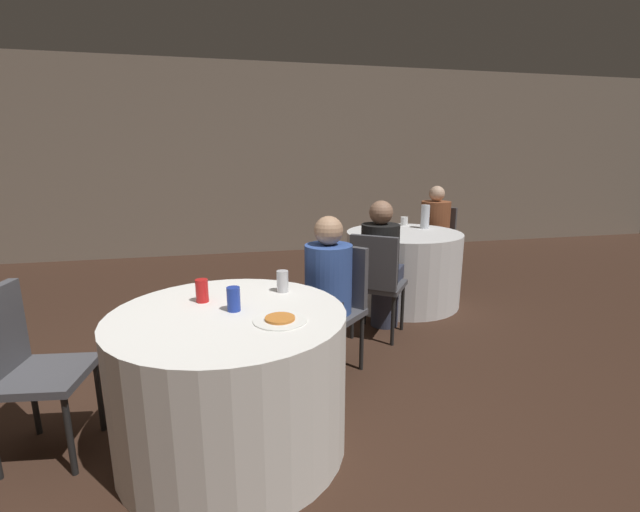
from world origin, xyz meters
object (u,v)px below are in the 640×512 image
Objects in this scene: chair_far_northeast at (437,237)px; soda_can_silver at (283,281)px; table_far at (403,268)px; soda_can_blue at (234,299)px; table_near at (231,380)px; person_floral_shirt at (432,235)px; pizza_plate_near at (280,319)px; chair_far_southwest at (376,277)px; bottle_far at (425,217)px; chair_near_northeast at (336,297)px; person_black_shirt at (382,267)px; chair_near_west at (21,358)px; soda_can_red at (202,291)px; person_blue_shirt at (322,301)px.

chair_far_northeast is 3.18m from soda_can_silver.
chair_far_northeast reaches higher than table_far.
table_near is at bearing -151.55° from soda_can_blue.
pizza_plate_near is at bearing 97.98° from person_floral_shirt.
chair_far_southwest is 3.58× the size of bottle_far.
chair_near_northeast is (-1.03, -1.22, 0.17)m from table_far.
chair_near_northeast reaches higher than table_near.
pizza_plate_near is (-1.04, -1.40, 0.17)m from person_black_shirt.
pizza_plate_near is (-2.24, -2.74, 0.21)m from chair_far_northeast.
chair_near_west is at bearing -117.98° from person_black_shirt.
chair_far_northeast reaches higher than soda_can_silver.
table_near is 0.48m from soda_can_red.
chair_near_west reaches higher than soda_can_red.
chair_far_northeast is 3.54m from pizza_plate_near.
chair_near_west is 1.28m from pizza_plate_near.
soda_can_silver is at bearing -98.91° from person_black_shirt.
bottle_far is at bearing 97.03° from chair_far_northeast.
chair_near_west is 0.78× the size of person_black_shirt.
chair_near_northeast is 2.42m from person_floral_shirt.
soda_can_blue is (0.03, 0.02, 0.43)m from table_near.
bottle_far is at bearing 83.78° from chair_far_southwest.
soda_can_silver is (-1.45, -1.63, 0.43)m from table_far.
chair_far_northeast is (2.48, 2.57, 0.17)m from table_near.
soda_can_red is (-0.36, 0.35, 0.05)m from pizza_plate_near.
pizza_plate_near is (-2.12, -2.63, 0.16)m from person_floral_shirt.
chair_near_northeast is 1.00m from pizza_plate_near.
person_blue_shirt is at bearing -130.88° from table_far.
table_far is 0.61m from bottle_far.
chair_far_northeast is at bearing 43.04° from table_far.
chair_far_northeast is at bearing 84.05° from person_black_shirt.
bottle_far is (2.04, 2.06, 0.06)m from soda_can_blue.
person_floral_shirt reaches higher than chair_far_southwest.
chair_near_northeast is 0.65m from soda_can_silver.
person_black_shirt is at bearing 123.55° from chair_near_west.
bottle_far is at bearing 45.34° from soda_can_blue.
soda_can_red is at bearing 76.80° from chair_near_northeast.
chair_far_southwest reaches higher than pizza_plate_near.
chair_near_northeast reaches higher than soda_can_blue.
table_far is at bearing 90.00° from chair_far_northeast.
chair_near_west is 1.65m from person_blue_shirt.
chair_near_west is 0.80× the size of person_blue_shirt.
chair_near_west is at bearing 166.38° from pizza_plate_near.
chair_far_southwest is 0.77× the size of person_floral_shirt.
chair_far_northeast is 3.55m from soda_can_blue.
person_floral_shirt is at bearing 42.37° from soda_can_red.
person_floral_shirt reaches higher than chair_near_west.
chair_near_west is 7.22× the size of soda_can_blue.
bottle_far is (-0.30, -0.38, 0.28)m from person_floral_shirt.
person_black_shirt is at bearing -133.18° from bottle_far.
soda_can_blue is at bearing 93.16° from chair_far_northeast.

